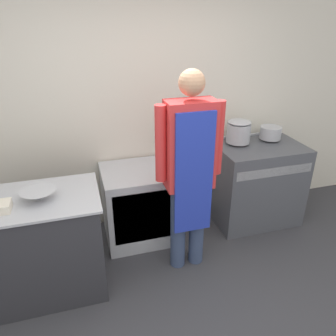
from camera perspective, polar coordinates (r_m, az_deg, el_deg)
wall_back at (r=3.48m, az=-4.97°, el=10.82°), size 8.00×0.05×2.70m
prep_counter at (r=3.02m, az=-22.40°, el=-12.57°), size 1.15×0.67×0.91m
stove at (r=3.88m, az=14.97°, el=-2.49°), size 0.94×0.67×0.94m
fridge_unit at (r=3.49m, az=-5.24°, el=-6.28°), size 0.70×0.65×0.78m
person_cook at (r=2.78m, az=3.78°, el=0.40°), size 0.59×0.24×1.85m
mixing_bowl at (r=2.72m, az=-21.56°, el=-4.38°), size 0.27×0.27×0.08m
plastic_tub at (r=2.69m, az=-27.15°, el=-6.07°), size 0.14×0.14×0.07m
stock_pot at (r=3.64m, az=12.20°, el=6.32°), size 0.26×0.26×0.25m
sauce_pot at (r=3.86m, az=17.42°, el=5.90°), size 0.24×0.24×0.14m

